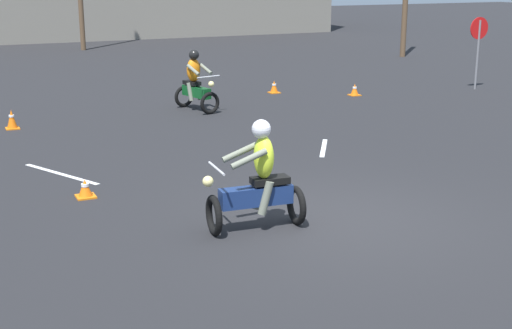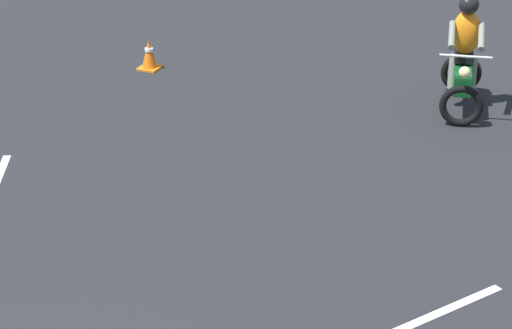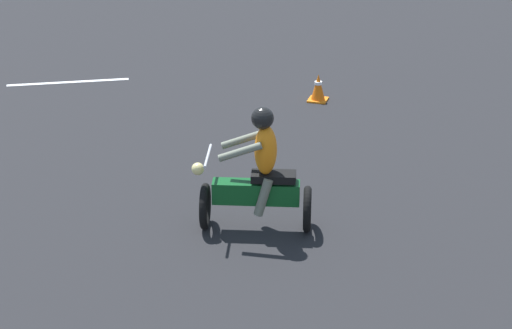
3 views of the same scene
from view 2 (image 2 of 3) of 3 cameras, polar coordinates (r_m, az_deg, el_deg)
name	(u,v)px [view 2 (image 2 of 3)]	position (r m, az deg, el deg)	size (l,w,h in m)	color
motorcycle_rider_background	(464,60)	(14.46, 11.79, 5.88)	(0.92, 1.56, 1.66)	black
traffic_cone_mid_left	(149,55)	(15.92, -6.13, 6.24)	(0.32, 0.32, 0.48)	orange
lane_stripe_ne	(440,312)	(9.99, 10.49, -8.30)	(0.10, 1.61, 0.01)	silver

